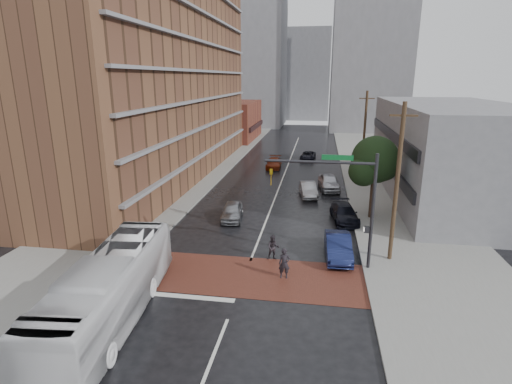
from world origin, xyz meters
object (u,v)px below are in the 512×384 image
(car_parked_mid, at_px, (344,213))
(car_parked_far, at_px, (329,182))
(car_travel_a, at_px, (232,211))
(car_parked_near, at_px, (338,247))
(pedestrian_b, at_px, (273,248))
(pedestrian_a, at_px, (284,264))
(car_travel_c, at_px, (274,163))
(car_travel_b, at_px, (308,190))
(suv_travel, at_px, (308,155))
(transit_bus, at_px, (109,290))

(car_parked_mid, xyz_separation_m, car_parked_far, (-1.10, 9.45, 0.15))
(car_travel_a, distance_m, car_parked_near, 10.32)
(pedestrian_b, distance_m, car_parked_near, 4.25)
(pedestrian_a, distance_m, car_travel_c, 29.63)
(car_travel_b, distance_m, suv_travel, 18.67)
(pedestrian_a, distance_m, car_parked_mid, 11.14)
(pedestrian_a, height_order, car_travel_c, pedestrian_a)
(car_travel_b, relative_size, car_parked_near, 0.93)
(pedestrian_a, distance_m, suv_travel, 35.75)
(pedestrian_b, xyz_separation_m, suv_travel, (1.10, 33.39, -0.25))
(car_travel_c, bearing_deg, car_travel_b, -70.17)
(transit_bus, distance_m, car_travel_a, 15.21)
(suv_travel, distance_m, car_parked_near, 32.53)
(car_travel_c, relative_size, suv_travel, 1.11)
(car_travel_c, height_order, car_parked_near, car_parked_near)
(car_travel_c, xyz_separation_m, suv_travel, (4.18, 6.39, -0.09))
(pedestrian_b, height_order, car_parked_far, car_parked_far)
(pedestrian_b, xyz_separation_m, car_parked_near, (4.13, 1.00, -0.07))
(pedestrian_b, distance_m, suv_travel, 33.41)
(car_parked_near, bearing_deg, transit_bus, -143.61)
(suv_travel, bearing_deg, car_parked_near, -78.78)
(car_travel_a, xyz_separation_m, car_parked_mid, (9.14, 1.01, -0.03))
(pedestrian_a, xyz_separation_m, car_parked_mid, (3.97, 10.41, -0.24))
(car_travel_b, height_order, car_parked_near, car_parked_near)
(transit_bus, bearing_deg, car_parked_near, 33.50)
(suv_travel, xyz_separation_m, car_parked_mid, (3.80, -25.34, 0.10))
(car_travel_c, xyz_separation_m, car_parked_near, (7.21, -26.00, 0.09))
(car_travel_a, distance_m, car_travel_b, 9.75)
(transit_bus, relative_size, pedestrian_a, 6.45)
(pedestrian_a, distance_m, car_travel_a, 10.73)
(pedestrian_a, relative_size, car_travel_c, 0.40)
(pedestrian_a, distance_m, car_parked_near, 4.65)
(car_travel_a, height_order, suv_travel, car_travel_a)
(car_travel_b, distance_m, car_parked_mid, 7.38)
(suv_travel, xyz_separation_m, car_parked_near, (3.03, -32.39, 0.18))
(transit_bus, relative_size, car_parked_mid, 2.55)
(pedestrian_a, height_order, car_parked_near, pedestrian_a)
(car_travel_c, bearing_deg, car_parked_near, -76.16)
(car_travel_a, distance_m, car_parked_far, 13.20)
(pedestrian_b, distance_m, car_travel_a, 8.21)
(transit_bus, bearing_deg, car_travel_c, 78.31)
(car_travel_b, height_order, suv_travel, car_travel_b)
(suv_travel, xyz_separation_m, car_parked_far, (2.70, -15.89, 0.25))
(car_travel_b, relative_size, car_travel_c, 0.93)
(car_parked_mid, bearing_deg, transit_bus, -134.38)
(pedestrian_b, bearing_deg, car_travel_a, 111.70)
(pedestrian_b, bearing_deg, transit_bus, -140.48)
(transit_bus, bearing_deg, car_parked_far, 61.72)
(car_travel_a, xyz_separation_m, car_parked_far, (8.04, 10.46, 0.12))
(pedestrian_a, bearing_deg, car_parked_far, 73.91)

